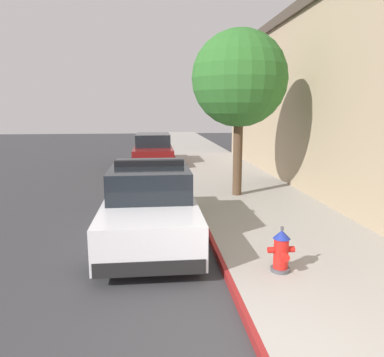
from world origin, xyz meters
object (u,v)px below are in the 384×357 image
Objects in this scene: police_cruiser at (150,203)px; street_tree at (239,79)px; fire_hydrant at (281,251)px; parked_car_silver_ahead at (153,150)px.

street_tree is at bearing 50.30° from police_cruiser.
street_tree is at bearing 84.68° from fire_hydrant.
police_cruiser is at bearing 132.15° from fire_hydrant.
parked_car_silver_ahead is (0.06, 10.59, -0.00)m from police_cruiser.
street_tree reaches higher than parked_car_silver_ahead.
fire_hydrant is 0.15× the size of street_tree.
street_tree reaches higher than fire_hydrant.
parked_car_silver_ahead is 13.11m from fire_hydrant.
police_cruiser is 3.18m from fire_hydrant.
fire_hydrant is (2.07, -12.94, -0.25)m from parked_car_silver_ahead.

